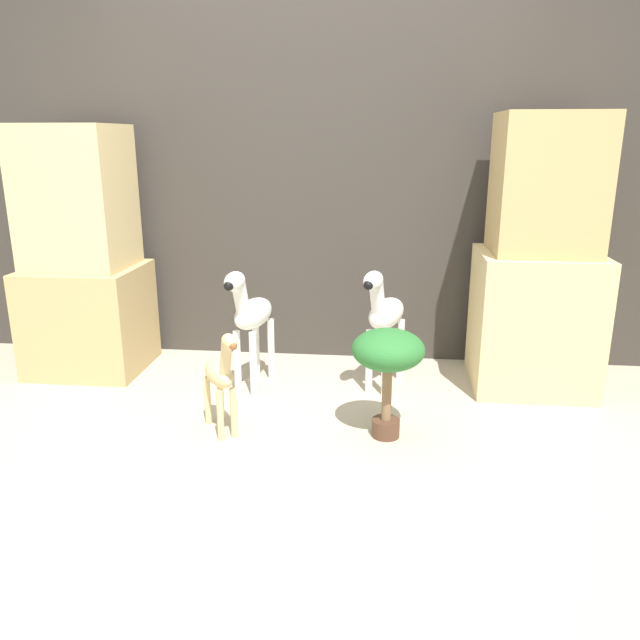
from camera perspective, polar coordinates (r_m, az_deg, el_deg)
name	(u,v)px	position (r m, az deg, el deg)	size (l,w,h in m)	color
ground_plane	(276,452)	(2.94, -4.06, -11.91)	(14.00, 14.00, 0.00)	#B2A88E
wall_back	(311,186)	(3.97, -0.84, 12.17)	(6.40, 0.08, 2.20)	#38332D
rock_pillar_left	(83,262)	(4.01, -20.84, 4.97)	(0.66, 0.59, 1.46)	tan
rock_pillar_right	(539,269)	(3.67, 19.37, 4.42)	(0.66, 0.59, 1.52)	#DBC184
zebra_right	(384,315)	(3.50, 5.88, 0.45)	(0.28, 0.52, 0.72)	white
zebra_left	(251,315)	(3.50, -6.37, 0.43)	(0.23, 0.53, 0.72)	white
giraffe_figurine	(221,375)	(3.02, -9.06, -4.99)	(0.29, 0.38, 0.55)	#E0C184
potted_palm_front	(388,356)	(2.93, 6.24, -3.28)	(0.34, 0.34, 0.54)	#513323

